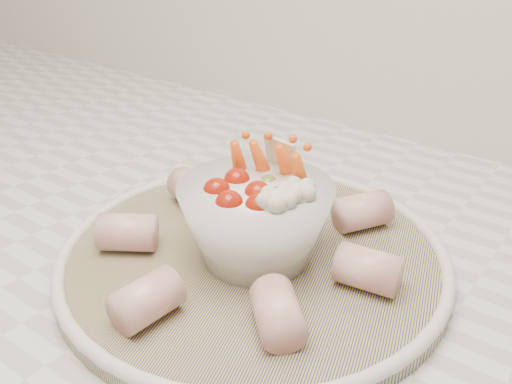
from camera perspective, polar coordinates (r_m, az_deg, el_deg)
The scene contains 3 objects.
serving_platter at distance 0.54m, azimuth -0.28°, elevation -6.37°, with size 0.46×0.46×0.02m.
veggie_bowl at distance 0.51m, azimuth 0.09°, elevation -2.69°, with size 0.14×0.14×0.11m.
cured_meat_rolls at distance 0.53m, azimuth -0.38°, elevation -4.35°, with size 0.27×0.30×0.04m.
Camera 1 is at (0.32, 1.01, 1.24)m, focal length 40.00 mm.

